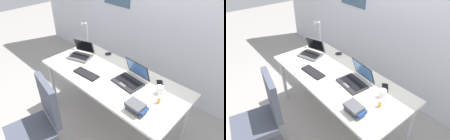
% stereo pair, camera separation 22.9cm
% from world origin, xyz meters
% --- Properties ---
extents(ground_plane, '(12.00, 12.00, 0.00)m').
position_xyz_m(ground_plane, '(0.00, 0.00, 0.00)').
color(ground_plane, gray).
extents(wall_back, '(6.00, 0.13, 2.60)m').
position_xyz_m(wall_back, '(-0.00, 1.10, 1.30)').
color(wall_back, silver).
rests_on(wall_back, ground_plane).
extents(desk, '(1.80, 0.80, 0.74)m').
position_xyz_m(desk, '(0.00, 0.00, 0.68)').
color(desk, silver).
rests_on(desk, ground_plane).
extents(desk_lamp, '(0.12, 0.18, 0.40)m').
position_xyz_m(desk_lamp, '(-0.80, 0.28, 0.94)').
color(desk_lamp, silver).
rests_on(desk_lamp, desk).
extents(laptop_far_corner, '(0.37, 0.35, 0.22)m').
position_xyz_m(laptop_far_corner, '(-0.62, 0.03, 0.78)').
color(laptop_far_corner, '#515459').
rests_on(laptop_far_corner, desk).
extents(laptop_back_left, '(0.35, 0.33, 0.23)m').
position_xyz_m(laptop_back_left, '(0.23, 0.06, 0.79)').
color(laptop_back_left, '#232326').
rests_on(laptop_back_left, desk).
extents(external_keyboard, '(0.34, 0.15, 0.02)m').
position_xyz_m(external_keyboard, '(-0.24, -0.19, 0.75)').
color(external_keyboard, black).
rests_on(external_keyboard, desk).
extents(computer_mouse, '(0.10, 0.11, 0.03)m').
position_xyz_m(computer_mouse, '(-0.39, 0.33, 0.76)').
color(computer_mouse, black).
rests_on(computer_mouse, desk).
extents(cell_phone, '(0.14, 0.15, 0.01)m').
position_xyz_m(cell_phone, '(0.50, 0.25, 0.74)').
color(cell_phone, black).
rests_on(cell_phone, desk).
extents(pill_bottle, '(0.04, 0.04, 0.08)m').
position_xyz_m(pill_bottle, '(0.65, -0.01, 0.78)').
color(pill_bottle, gold).
rests_on(pill_bottle, desk).
extents(book_stack, '(0.21, 0.15, 0.09)m').
position_xyz_m(book_stack, '(0.55, -0.25, 0.79)').
color(book_stack, '#4C4C51').
rests_on(book_stack, desk).
extents(coffee_mug, '(0.11, 0.08, 0.09)m').
position_xyz_m(coffee_mug, '(0.58, 0.11, 0.78)').
color(coffee_mug, white).
rests_on(coffee_mug, desk).
extents(office_chair, '(0.52, 0.57, 0.97)m').
position_xyz_m(office_chair, '(-0.19, -0.91, 0.40)').
color(office_chair, black).
rests_on(office_chair, ground_plane).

